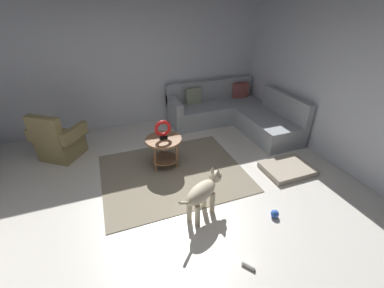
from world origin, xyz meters
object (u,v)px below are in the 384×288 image
Objects in this scene: side_table at (164,145)px; dog_bed_mat at (287,168)px; sectional_couch at (233,113)px; armchair at (59,141)px; torus_sculpture at (163,129)px; dog_toy_rope at (248,265)px; dog at (203,192)px; dog_toy_ball at (275,214)px.

side_table is 2.12m from dog_bed_mat.
sectional_couch is 2.25× the size of armchair.
torus_sculpture is at bearing 6.82° from armchair.
dog_bed_mat is (-0.01, -1.94, -0.24)m from sectional_couch.
dog_bed_mat is 5.71× the size of dog_toy_rope.
dog is at bearing -82.05° from side_table.
armchair is 1.67× the size of side_table.
armchair reaches higher than torus_sculpture.
dog_toy_rope is at bearing -115.79° from sectional_couch.
torus_sculpture reaches higher than dog_toy_ball.
torus_sculpture is (1.70, -0.95, 0.39)m from armchair.
sectional_couch is at bearing 114.50° from dog.
dog_toy_ball is (0.87, -0.39, -0.32)m from dog.
armchair is (-3.60, -0.12, 0.03)m from sectional_couch.
dog is at bearing -166.62° from dog_bed_mat.
armchair reaches higher than dog_toy_ball.
side_table is at bearing 98.83° from dog_toy_rope.
dog_toy_ball reaches higher than dog_toy_rope.
side_table is at bearing 6.82° from armchair.
torus_sculpture is 2.19m from dog_bed_mat.
dog_toy_ball is at bearing 36.81° from dog.
dog is (0.18, -1.28, -0.33)m from torus_sculpture.
sectional_couch is at bearing 29.43° from side_table.
sectional_couch is 1.96m from dog_bed_mat.
torus_sculpture is at bearing 155.50° from dog_bed_mat.
dog_toy_ball is (1.05, -1.66, -0.36)m from side_table.
torus_sculpture is 3.03× the size of dog_toy_ball.
torus_sculpture is at bearing 122.26° from dog_toy_ball.
dog is 5.46× the size of dog_toy_rope.
sectional_couch is at bearing 38.08° from armchair.
dog_bed_mat is 2.04m from dog_toy_rope.
armchair reaches higher than dog_toy_rope.
armchair is 9.28× the size of dog_toy_ball.
armchair is 4.04m from dog_bed_mat.
dog_toy_ball is at bearing -57.74° from side_table.
sectional_couch reaches higher than dog.
dog_bed_mat is at bearing -24.50° from torus_sculpture.
side_table is 1.84× the size of torus_sculpture.
sectional_couch reaches higher than torus_sculpture.
side_table is at bearing 122.26° from dog_toy_ball.
torus_sculpture reaches higher than dog.
dog_bed_mat is at bearing 9.32° from armchair.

